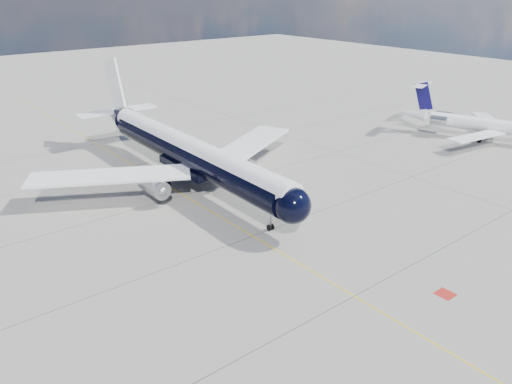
% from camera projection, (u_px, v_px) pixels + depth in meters
% --- Properties ---
extents(ground, '(320.00, 320.00, 0.00)m').
position_uv_depth(ground, '(166.00, 185.00, 70.78)').
color(ground, gray).
rests_on(ground, ground).
extents(taxiway_centerline, '(0.16, 160.00, 0.01)m').
position_uv_depth(taxiway_centerline, '(184.00, 195.00, 67.18)').
color(taxiway_centerline, '#DEB90B').
rests_on(taxiway_centerline, ground).
extents(red_marking, '(1.60, 1.60, 0.01)m').
position_uv_depth(red_marking, '(445.00, 294.00, 45.90)').
color(red_marking, maroon).
rests_on(red_marking, ground).
extents(main_airliner, '(42.83, 52.05, 15.06)m').
position_uv_depth(main_airliner, '(186.00, 151.00, 69.86)').
color(main_airliner, black).
rests_on(main_airliner, ground).
extents(regional_jet, '(23.19, 27.35, 9.55)m').
position_uv_depth(regional_jet, '(478.00, 123.00, 90.13)').
color(regional_jet, white).
rests_on(regional_jet, ground).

